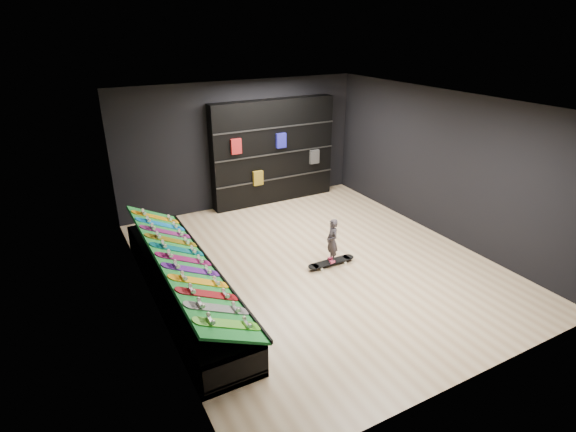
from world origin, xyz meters
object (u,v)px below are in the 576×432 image
display_rack (183,286)px  back_shelving (273,152)px  floor_skateboard (331,263)px  child (332,249)px

display_rack → back_shelving: (3.32, 3.32, 1.02)m
back_shelving → floor_skateboard: 3.78m
display_rack → child: (2.75, -0.21, 0.10)m
floor_skateboard → child: bearing=0.0°
child → back_shelving: bearing=-178.5°
child → floor_skateboard: bearing=180.0°
display_rack → floor_skateboard: 2.77m
display_rack → child: 2.76m
display_rack → back_shelving: size_ratio=1.42×
back_shelving → child: (-0.57, -3.53, -0.92)m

